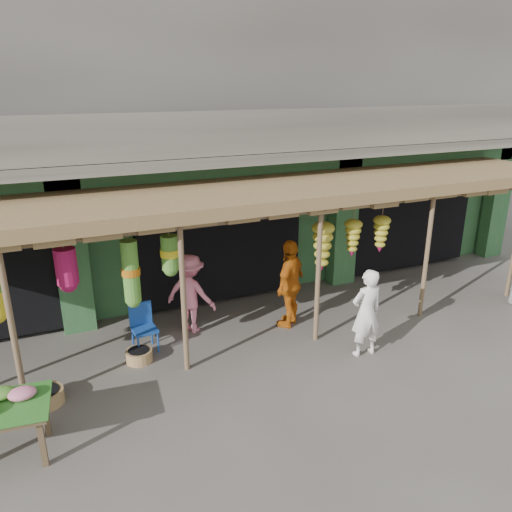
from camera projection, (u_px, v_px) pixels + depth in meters
name	position (u px, v px, depth m)	size (l,w,h in m)	color
ground	(263.00, 345.00, 9.18)	(80.00, 80.00, 0.00)	#514C47
building	(180.00, 134.00, 12.25)	(16.40, 6.80, 7.00)	gray
awning	(237.00, 200.00, 8.96)	(14.00, 2.70, 2.79)	brown
blue_chair	(143.00, 324.00, 8.92)	(0.45, 0.46, 0.87)	#18449C
basket_mid	(45.00, 397.00, 7.49)	(0.56, 0.56, 0.21)	#966B43
basket_right	(139.00, 356.00, 8.63)	(0.46, 0.46, 0.21)	olive
person_front	(366.00, 313.00, 8.63)	(0.59, 0.38, 1.61)	white
person_vendor	(290.00, 283.00, 9.68)	(1.04, 0.43, 1.77)	#C56212
person_shopper	(190.00, 294.00, 9.48)	(1.00, 0.58, 1.55)	pink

